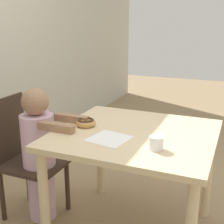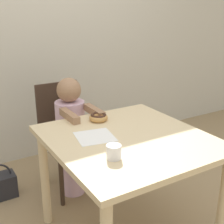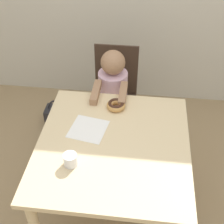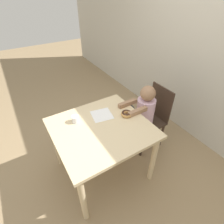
# 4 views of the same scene
# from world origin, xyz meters

# --- Properties ---
(ground_plane) EXTENTS (12.00, 12.00, 0.00)m
(ground_plane) POSITION_xyz_m (0.00, 0.00, 0.00)
(ground_plane) COLOR #997F5B
(wall_back) EXTENTS (8.00, 0.05, 2.50)m
(wall_back) POSITION_xyz_m (0.00, 1.52, 1.25)
(wall_back) COLOR beige
(wall_back) RESTS_ON ground_plane
(dining_table) EXTENTS (0.92, 0.98, 0.74)m
(dining_table) POSITION_xyz_m (0.00, 0.00, 0.63)
(dining_table) COLOR beige
(dining_table) RESTS_ON ground_plane
(chair) EXTENTS (0.37, 0.43, 0.89)m
(chair) POSITION_xyz_m (-0.08, 0.81, 0.45)
(chair) COLOR #38281E
(chair) RESTS_ON ground_plane
(child_figure) EXTENTS (0.25, 0.46, 0.98)m
(child_figure) POSITION_xyz_m (-0.08, 0.68, 0.51)
(child_figure) COLOR silver
(child_figure) RESTS_ON ground_plane
(donut) EXTENTS (0.13, 0.13, 0.05)m
(donut) POSITION_xyz_m (-0.02, 0.34, 0.77)
(donut) COLOR tan
(donut) RESTS_ON dining_table
(napkin) EXTENTS (0.26, 0.26, 0.00)m
(napkin) POSITION_xyz_m (-0.17, 0.10, 0.74)
(napkin) COLOR white
(napkin) RESTS_ON dining_table
(handbag) EXTENTS (0.26, 0.16, 0.30)m
(handbag) POSITION_xyz_m (-0.63, 0.92, 0.10)
(handbag) COLOR #232328
(handbag) RESTS_ON ground_plane
(cup) EXTENTS (0.08, 0.08, 0.08)m
(cup) POSITION_xyz_m (-0.22, -0.19, 0.78)
(cup) COLOR white
(cup) RESTS_ON dining_table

